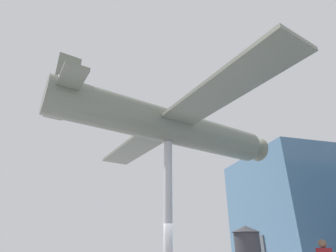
# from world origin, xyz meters

# --- Properties ---
(glass_pavilion_left) EXTENTS (10.08, 12.30, 9.95)m
(glass_pavilion_left) POSITION_xyz_m (-7.80, 15.91, 4.69)
(glass_pavilion_left) COLOR slate
(glass_pavilion_left) RESTS_ON ground_plane
(support_pylon_central) EXTENTS (0.46, 0.46, 6.90)m
(support_pylon_central) POSITION_xyz_m (0.00, 0.00, 3.45)
(support_pylon_central) COLOR #B7B7BC
(support_pylon_central) RESTS_ON ground_plane
(suspended_airplane) EXTENTS (16.76, 14.81, 3.52)m
(suspended_airplane) POSITION_xyz_m (-0.07, 0.21, 7.91)
(suspended_airplane) COLOR slate
(suspended_airplane) RESTS_ON support_pylon_central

